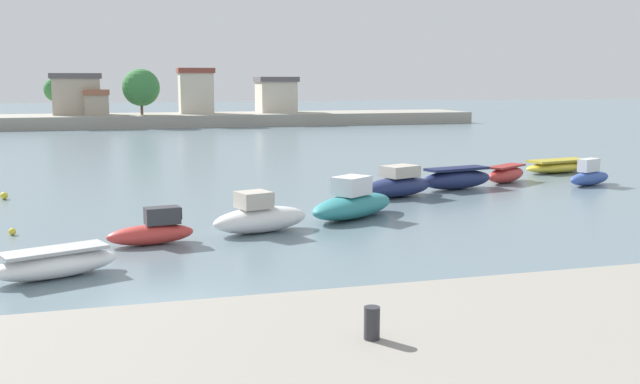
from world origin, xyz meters
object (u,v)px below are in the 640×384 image
at_px(moored_boat_4, 353,203).
at_px(moored_boat_9, 558,166).
at_px(mooring_bollard, 372,323).
at_px(moored_boat_3, 260,217).
at_px(moored_boat_7, 506,174).
at_px(moored_boat_8, 590,176).
at_px(mooring_buoy_0, 12,232).
at_px(moored_boat_6, 457,179).
at_px(moored_boat_5, 398,184).
at_px(mooring_buoy_1, 4,196).
at_px(moored_boat_2, 153,231).
at_px(moored_boat_1, 55,264).

distance_m(moored_boat_4, moored_boat_9, 21.66).
distance_m(mooring_bollard, moored_boat_3, 17.03).
xyz_separation_m(moored_boat_7, moored_boat_8, (4.07, -2.41, 0.05)).
distance_m(moored_boat_4, mooring_buoy_0, 14.14).
xyz_separation_m(moored_boat_6, moored_boat_8, (8.18, -0.76, -0.04)).
height_order(moored_boat_5, moored_boat_8, moored_boat_5).
bearing_deg(moored_boat_8, moored_boat_4, 177.33).
relative_size(moored_boat_3, mooring_buoy_0, 15.67).
height_order(moored_boat_3, mooring_buoy_1, moored_boat_3).
xyz_separation_m(moored_boat_8, moored_boat_9, (1.75, 5.72, -0.14)).
relative_size(moored_boat_2, mooring_buoy_0, 11.91).
xyz_separation_m(moored_boat_2, moored_boat_6, (17.23, 9.59, 0.09)).
bearing_deg(moored_boat_1, moored_boat_7, 10.18).
bearing_deg(moored_boat_7, moored_boat_6, 169.53).
xyz_separation_m(moored_boat_1, moored_boat_8, (28.57, 12.73, 0.11)).
relative_size(moored_boat_7, mooring_buoy_0, 13.84).
bearing_deg(moored_boat_7, moored_boat_8, -62.97).
relative_size(moored_boat_2, moored_boat_6, 0.68).
distance_m(moored_boat_7, mooring_buoy_1, 28.24).
distance_m(moored_boat_2, moored_boat_5, 15.27).
relative_size(moored_boat_5, moored_boat_9, 0.86).
xyz_separation_m(moored_boat_2, moored_boat_8, (25.41, 8.83, 0.05)).
relative_size(moored_boat_7, mooring_buoy_1, 10.08).
bearing_deg(mooring_buoy_1, moored_boat_6, -7.32).
relative_size(moored_boat_5, mooring_buoy_1, 12.36).
xyz_separation_m(moored_boat_8, mooring_buoy_0, (-30.69, -5.67, -0.41)).
relative_size(moored_boat_3, moored_boat_9, 0.79).
relative_size(moored_boat_8, mooring_buoy_0, 13.30).
height_order(moored_boat_1, moored_boat_6, moored_boat_6).
bearing_deg(moored_boat_9, moored_boat_5, -165.59).
distance_m(moored_boat_9, mooring_buoy_1, 34.07).
bearing_deg(moored_boat_6, mooring_bollard, -131.50).
bearing_deg(moored_boat_1, moored_boat_9, 9.78).
relative_size(moored_boat_5, moored_boat_6, 0.97).
height_order(moored_boat_1, moored_boat_2, moored_boat_2).
height_order(moored_boat_3, moored_boat_7, moored_boat_3).
xyz_separation_m(moored_boat_3, mooring_buoy_0, (-9.54, 2.13, -0.48)).
distance_m(moored_boat_7, moored_boat_9, 6.70).
distance_m(moored_boat_7, mooring_buoy_0, 27.83).
xyz_separation_m(moored_boat_3, moored_boat_5, (8.77, 6.92, 0.03)).
height_order(mooring_bollard, mooring_buoy_0, mooring_bollard).
relative_size(moored_boat_4, moored_boat_5, 1.13).
bearing_deg(mooring_buoy_0, moored_boat_8, 10.46).
distance_m(moored_boat_3, moored_boat_4, 4.99).
distance_m(mooring_buoy_0, mooring_buoy_1, 9.65).
bearing_deg(moored_boat_8, mooring_bollard, -154.42).
relative_size(moored_boat_2, moored_boat_5, 0.70).
height_order(moored_boat_4, moored_boat_9, moored_boat_4).
distance_m(moored_boat_5, moored_boat_6, 4.51).
height_order(moored_boat_2, mooring_buoy_0, moored_boat_2).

